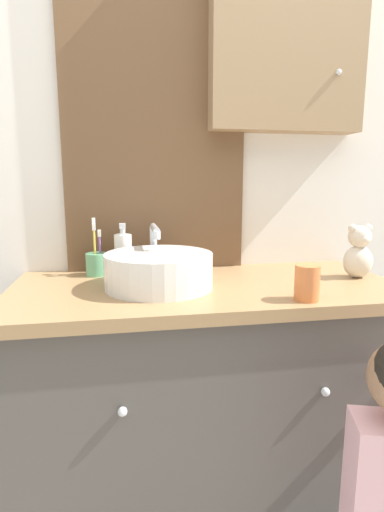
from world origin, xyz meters
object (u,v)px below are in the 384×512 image
at_px(teddy_bear, 359,253).
at_px(drinking_cup, 307,283).
at_px(sink_basin, 159,269).
at_px(toothbrush_holder, 97,262).
at_px(soap_dispenser, 123,254).

distance_m(teddy_bear, drinking_cup, 0.35).
distance_m(sink_basin, toothbrush_holder, 0.27).
bearing_deg(teddy_bear, soap_dispenser, 166.79).
bearing_deg(soap_dispenser, toothbrush_holder, 177.27).
xyz_separation_m(sink_basin, toothbrush_holder, (-0.19, 0.19, -0.01)).
bearing_deg(soap_dispenser, teddy_bear, -13.21).
distance_m(sink_basin, teddy_bear, 0.66).
height_order(soap_dispenser, drinking_cup, soap_dispenser).
bearing_deg(toothbrush_holder, soap_dispenser, -2.73).
bearing_deg(sink_basin, toothbrush_holder, 135.48).
bearing_deg(teddy_bear, drinking_cup, -143.03).
xyz_separation_m(soap_dispenser, drinking_cup, (0.48, -0.39, -0.02)).
distance_m(soap_dispenser, teddy_bear, 0.78).
height_order(toothbrush_holder, teddy_bear, toothbrush_holder).
height_order(toothbrush_holder, soap_dispenser, toothbrush_holder).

